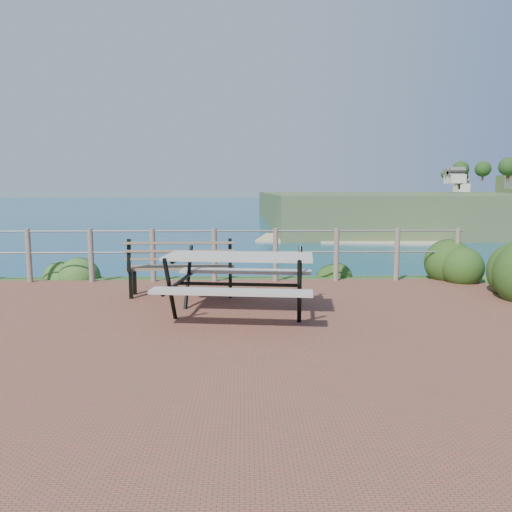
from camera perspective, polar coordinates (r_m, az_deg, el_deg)
The scene contains 8 objects.
ground at distance 6.21m, azimuth -6.54°, elevation -8.73°, with size 10.00×7.00×0.12m, color brown.
ocean at distance 205.94m, azimuth -1.56°, elevation 7.19°, with size 1200.00×1200.00×0.00m, color #146A79.
safety_railing at distance 9.38m, azimuth -4.78°, elevation 0.45°, with size 9.40×0.10×1.00m.
picnic_table at distance 6.83m, azimuth -1.94°, elevation -2.57°, with size 2.07×1.72×0.84m.
park_bench at distance 8.13m, azimuth -8.53°, elevation -0.30°, with size 1.71×0.47×0.96m.
shrub_right_edge at distance 10.33m, azimuth 20.83°, elevation -2.58°, with size 0.94×0.94×1.35m, color #234615.
shrub_lip_west at distance 10.46m, azimuth -20.81°, elevation -2.46°, with size 0.85×0.85×0.62m, color #24521F.
shrub_lip_east at distance 10.30m, azimuth 8.86°, elevation -2.19°, with size 0.66×0.66×0.36m, color #234615.
Camera 1 is at (0.56, -5.94, 1.75)m, focal length 35.00 mm.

